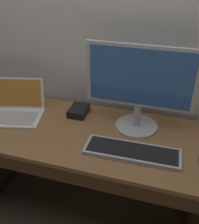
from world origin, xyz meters
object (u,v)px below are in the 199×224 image
external_monitor (140,86)px  external_drive_box (79,111)px  wired_keyboard (132,152)px  laptop_white (14,108)px

external_monitor → external_drive_box: bearing=172.5°
external_drive_box → wired_keyboard: bearing=-35.6°
external_monitor → wired_keyboard: 0.34m
laptop_white → wired_keyboard: (0.76, -0.16, -0.03)m
external_monitor → wired_keyboard: (0.02, -0.23, -0.25)m
wired_keyboard → external_drive_box: (-0.39, 0.28, 0.01)m
wired_keyboard → external_drive_box: 0.48m
external_monitor → wired_keyboard: size_ratio=1.20×
external_monitor → wired_keyboard: external_monitor is taller
external_monitor → laptop_white: bearing=-174.7°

